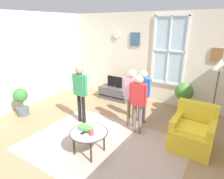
# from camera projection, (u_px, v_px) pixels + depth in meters

# --- Properties ---
(ground_plane) EXTENTS (6.48, 6.54, 0.02)m
(ground_plane) POSITION_uv_depth(u_px,v_px,m) (94.00, 148.00, 3.85)
(ground_plane) COLOR #9E7A56
(back_wall) EXTENTS (5.88, 0.17, 2.66)m
(back_wall) POSITION_uv_depth(u_px,v_px,m) (154.00, 58.00, 5.81)
(back_wall) COLOR beige
(back_wall) RESTS_ON ground_plane
(area_rug) EXTENTS (3.11, 2.24, 0.01)m
(area_rug) POSITION_uv_depth(u_px,v_px,m) (103.00, 146.00, 3.88)
(area_rug) COLOR tan
(area_rug) RESTS_ON ground_plane
(tv_stand) EXTENTS (1.01, 0.44, 0.40)m
(tv_stand) POSITION_uv_depth(u_px,v_px,m) (115.00, 93.00, 6.25)
(tv_stand) COLOR #4C4C51
(tv_stand) RESTS_ON ground_plane
(television) EXTENTS (0.52, 0.08, 0.36)m
(television) POSITION_uv_depth(u_px,v_px,m) (115.00, 82.00, 6.12)
(television) COLOR #4C4C4C
(television) RESTS_ON tv_stand
(armchair) EXTENTS (0.76, 0.74, 0.87)m
(armchair) POSITION_uv_depth(u_px,v_px,m) (193.00, 132.00, 3.76)
(armchair) COLOR yellow
(armchair) RESTS_ON ground_plane
(coffee_table) EXTENTS (0.71, 0.71, 0.45)m
(coffee_table) POSITION_uv_depth(u_px,v_px,m) (89.00, 133.00, 3.56)
(coffee_table) COLOR #99B2B7
(coffee_table) RESTS_ON ground_plane
(book_stack) EXTENTS (0.25, 0.19, 0.05)m
(book_stack) POSITION_uv_depth(u_px,v_px,m) (85.00, 128.00, 3.64)
(book_stack) COLOR #508A60
(book_stack) RESTS_ON coffee_table
(cup) EXTENTS (0.09, 0.09, 0.10)m
(cup) POSITION_uv_depth(u_px,v_px,m) (91.00, 132.00, 3.44)
(cup) COLOR #BF3F3F
(cup) RESTS_ON coffee_table
(remote_near_books) EXTENTS (0.07, 0.14, 0.02)m
(remote_near_books) POSITION_uv_depth(u_px,v_px,m) (84.00, 132.00, 3.51)
(remote_near_books) COLOR black
(remote_near_books) RESTS_ON coffee_table
(person_red_shirt) EXTENTS (0.40, 0.18, 1.34)m
(person_red_shirt) POSITION_uv_depth(u_px,v_px,m) (138.00, 98.00, 4.10)
(person_red_shirt) COLOR #726656
(person_red_shirt) RESTS_ON ground_plane
(person_green_shirt) EXTENTS (0.43, 0.19, 1.42)m
(person_green_shirt) POSITION_uv_depth(u_px,v_px,m) (80.00, 88.00, 4.56)
(person_green_shirt) COLOR black
(person_green_shirt) RESTS_ON ground_plane
(person_pink_shirt) EXTENTS (0.42, 0.19, 1.39)m
(person_pink_shirt) POSITION_uv_depth(u_px,v_px,m) (132.00, 92.00, 4.37)
(person_pink_shirt) COLOR #726656
(person_pink_shirt) RESTS_ON ground_plane
(person_blue_shirt) EXTENTS (0.40, 0.18, 1.32)m
(person_blue_shirt) POSITION_uv_depth(u_px,v_px,m) (143.00, 90.00, 4.60)
(person_blue_shirt) COLOR #333851
(person_blue_shirt) RESTS_ON ground_plane
(potted_plant_by_window) EXTENTS (0.48, 0.48, 0.87)m
(potted_plant_by_window) POSITION_uv_depth(u_px,v_px,m) (184.00, 94.00, 5.10)
(potted_plant_by_window) COLOR #9E6B4C
(potted_plant_by_window) RESTS_ON ground_plane
(potted_plant_corner) EXTENTS (0.37, 0.37, 0.75)m
(potted_plant_corner) POSITION_uv_depth(u_px,v_px,m) (21.00, 100.00, 5.07)
(potted_plant_corner) COLOR #4C565B
(potted_plant_corner) RESTS_ON ground_plane
(floor_lamp) EXTENTS (0.32, 0.32, 1.67)m
(floor_lamp) POSITION_uv_depth(u_px,v_px,m) (219.00, 72.00, 3.92)
(floor_lamp) COLOR black
(floor_lamp) RESTS_ON ground_plane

